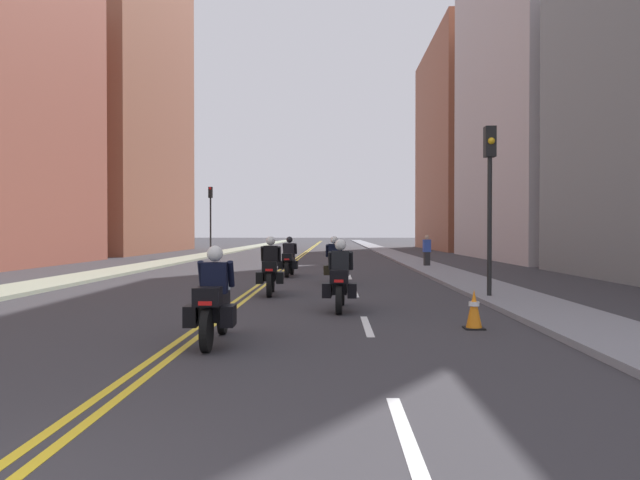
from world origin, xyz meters
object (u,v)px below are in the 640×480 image
Objects in this scene: motorcycle_0 at (214,303)px; traffic_light_far at (211,209)px; motorcycle_4 at (289,261)px; pedestrian_0 at (427,251)px; motorcycle_2 at (271,272)px; motorcycle_1 at (340,282)px; traffic_cone_0 at (474,309)px; motorcycle_3 at (334,265)px; traffic_light_near at (490,180)px.

traffic_light_far reaches higher than motorcycle_0.
motorcycle_4 is 8.63m from pedestrian_0.
motorcycle_2 is 0.98× the size of motorcycle_4.
motorcycle_1 is 3.49m from traffic_cone_0.
pedestrian_0 is at bearing -43.38° from traffic_light_far.
motorcycle_3 is at bearing 105.56° from traffic_cone_0.
motorcycle_0 is 4.51m from motorcycle_1.
traffic_light_near reaches higher than traffic_cone_0.
motorcycle_1 is at bearing -152.10° from traffic_light_near.
motorcycle_3 is 1.02× the size of motorcycle_4.
traffic_cone_0 is at bearing -67.88° from motorcycle_4.
motorcycle_4 is 0.43× the size of traffic_light_far.
traffic_light_near is (3.95, 2.09, 2.51)m from motorcycle_1.
traffic_cone_0 is at bearing -42.38° from motorcycle_1.
motorcycle_4 is at bearing 126.39° from traffic_light_near.
motorcycle_3 is at bearing 59.74° from motorcycle_2.
pedestrian_0 reaches higher than motorcycle_4.
motorcycle_2 reaches higher than motorcycle_0.
motorcycle_0 is 1.00× the size of motorcycle_4.
pedestrian_0 is at bearing 83.50° from traffic_cone_0.
motorcycle_4 is at bearing 103.94° from motorcycle_1.
motorcycle_4 is 2.98× the size of traffic_cone_0.
motorcycle_1 is at bearing -91.77° from motorcycle_3.
motorcycle_0 is 1.02× the size of motorcycle_2.
motorcycle_1 is 0.43× the size of traffic_light_far.
motorcycle_2 is at bearing -119.97° from motorcycle_3.
pedestrian_0 reaches higher than motorcycle_1.
traffic_cone_0 is at bearing -108.29° from traffic_light_near.
motorcycle_1 reaches higher than traffic_cone_0.
traffic_light_far is (-7.18, 18.61, 2.86)m from motorcycle_4.
pedestrian_0 is at bearing 69.59° from motorcycle_0.
motorcycle_3 is at bearing -67.72° from traffic_light_far.
traffic_cone_0 is 33.40m from traffic_light_far.
motorcycle_1 is 16.44m from pedestrian_0.
traffic_light_near is at bearing -13.64° from motorcycle_2.
traffic_cone_0 is at bearing -69.65° from traffic_light_far.
motorcycle_4 is 13.32m from traffic_cone_0.
motorcycle_0 is 0.98× the size of motorcycle_3.
motorcycle_1 is 0.98× the size of motorcycle_3.
motorcycle_3 is (1.94, 10.75, 0.01)m from motorcycle_0.
motorcycle_3 is 0.49× the size of traffic_light_near.
motorcycle_2 reaches higher than traffic_cone_0.
traffic_light_near reaches higher than motorcycle_0.
motorcycle_3 is 0.44× the size of traffic_light_far.
traffic_light_far is 3.09× the size of pedestrian_0.
motorcycle_4 is (0.00, 6.91, -0.03)m from motorcycle_2.
traffic_light_near is (6.02, 6.10, 2.51)m from motorcycle_0.
motorcycle_1 is 1.00× the size of motorcycle_4.
motorcycle_2 is 26.66m from traffic_light_far.
traffic_light_far reaches higher than motorcycle_4.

